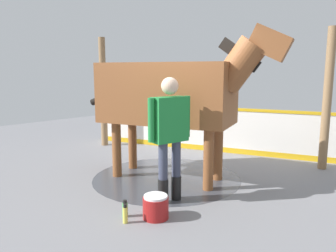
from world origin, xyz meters
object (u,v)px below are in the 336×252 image
Objects in this scene: wash_bucket at (156,207)px; bottle_shampoo at (125,214)px; bottle_spray at (125,209)px; horse at (172,93)px; handler at (170,130)px.

bottle_shampoo is (0.36, -0.17, -0.04)m from wash_bucket.
wash_bucket reaches higher than bottle_spray.
bottle_spray is (1.54, 0.62, -1.39)m from horse.
wash_bucket is (0.53, 0.26, -0.89)m from handler.
handler is 7.99× the size of bottle_spray.
wash_bucket is at bearing 154.77° from bottle_shampoo.
wash_bucket reaches higher than bottle_shampoo.
bottle_shampoo reaches higher than bottle_spray.
horse is 1.91× the size of handler.
bottle_shampoo is (1.65, 0.76, -1.38)m from horse.
horse reaches higher than wash_bucket.
bottle_spray is (-0.11, -0.15, -0.01)m from bottle_shampoo.
horse is 13.79× the size of bottle_shampoo.
bottle_shampoo is at bearing 51.93° from bottle_spray.
handler is at bearing -68.63° from horse.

